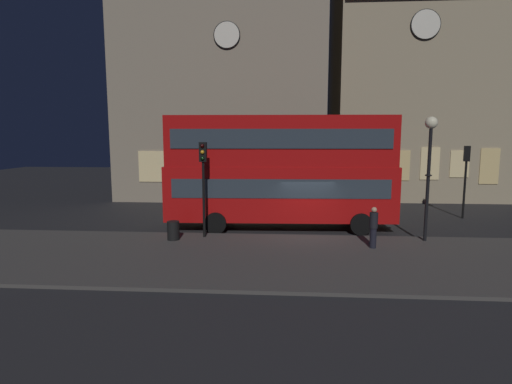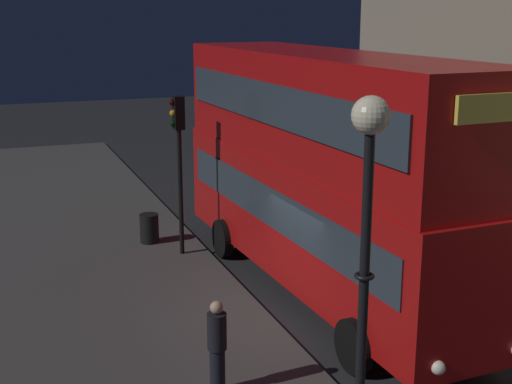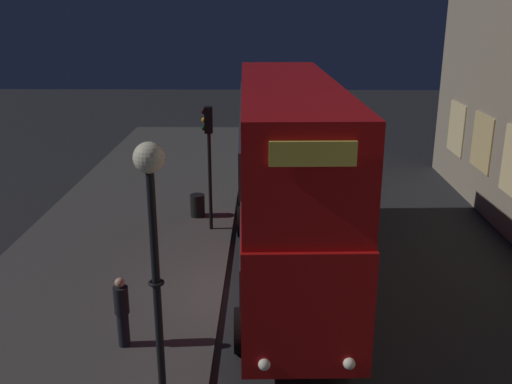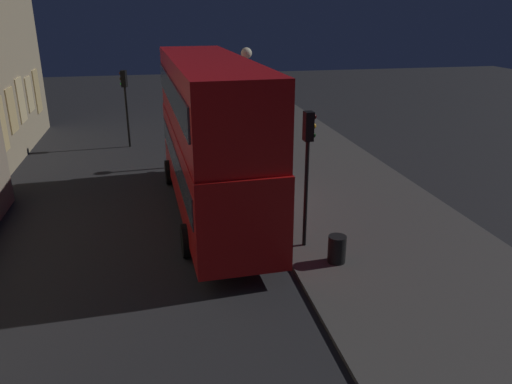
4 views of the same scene
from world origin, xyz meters
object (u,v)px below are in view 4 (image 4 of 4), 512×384
(street_lamp, at_px, (247,78))
(pedestrian, at_px, (286,154))
(litter_bin, at_px, (337,249))
(traffic_light_far_side, at_px, (125,93))
(traffic_light_near_kerb, at_px, (308,152))
(double_decker_bus, at_px, (210,132))

(street_lamp, bearing_deg, pedestrian, -151.92)
(litter_bin, bearing_deg, traffic_light_far_side, 23.20)
(street_lamp, distance_m, pedestrian, 4.15)
(litter_bin, bearing_deg, pedestrian, -4.85)
(traffic_light_near_kerb, bearing_deg, double_decker_bus, 35.42)
(traffic_light_near_kerb, relative_size, litter_bin, 5.16)
(traffic_light_near_kerb, xyz_separation_m, litter_bin, (-1.25, -0.59, -2.61))
(traffic_light_near_kerb, relative_size, street_lamp, 0.80)
(double_decker_bus, relative_size, pedestrian, 6.77)
(double_decker_bus, xyz_separation_m, pedestrian, (3.81, -3.78, -2.09))
(street_lamp, distance_m, litter_bin, 11.44)
(double_decker_bus, relative_size, litter_bin, 13.86)
(pedestrian, bearing_deg, traffic_light_near_kerb, 114.17)
(traffic_light_far_side, relative_size, litter_bin, 4.98)
(traffic_light_far_side, xyz_separation_m, pedestrian, (-6.45, -7.07, -1.93))
(street_lamp, height_order, litter_bin, street_lamp)
(double_decker_bus, relative_size, street_lamp, 2.14)
(double_decker_bus, xyz_separation_m, street_lamp, (6.29, -2.45, 0.97))
(traffic_light_near_kerb, xyz_separation_m, pedestrian, (7.14, -1.30, -2.16))
(double_decker_bus, distance_m, traffic_light_near_kerb, 4.15)
(traffic_light_far_side, xyz_separation_m, street_lamp, (-3.97, -5.74, 1.12))
(street_lamp, relative_size, pedestrian, 3.16)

